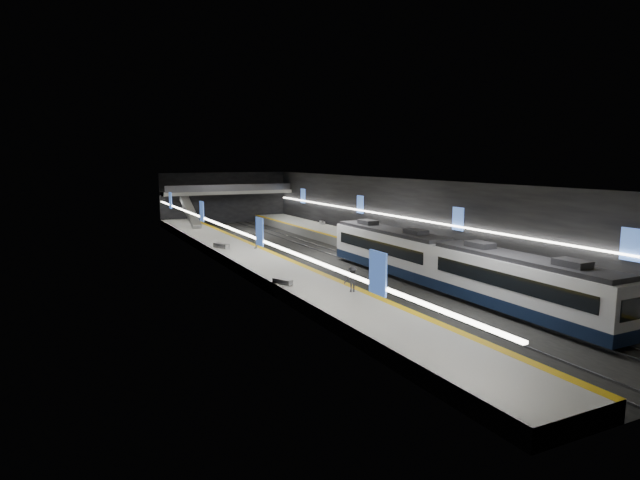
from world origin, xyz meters
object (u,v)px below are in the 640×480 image
escalator (190,212)px  bench_right_far (322,223)px  bench_left_far (221,246)px  passenger_left_a (256,241)px  bench_left_near (283,282)px  bench_right_near (486,264)px  passenger_right_a (464,258)px  passenger_left_b (352,279)px  train (444,263)px  passenger_right_b (438,249)px

escalator → bench_right_far: (17.00, -6.36, -1.69)m
bench_left_far → passenger_left_a: 3.63m
bench_right_far → passenger_left_a: bearing=-120.5°
bench_left_near → bench_right_near: size_ratio=1.00×
passenger_right_a → passenger_left_b: 13.09m
bench_right_near → passenger_right_a: 2.13m
bench_left_far → passenger_right_a: size_ratio=1.26×
train → passenger_right_a: bearing=31.2°
passenger_right_b → train: bearing=-162.8°
bench_left_far → passenger_left_b: size_ratio=1.13×
bench_right_near → bench_right_far: (0.92, 32.94, 0.01)m
escalator → passenger_right_a: (14.14, -38.64, -1.10)m
passenger_right_b → passenger_left_a: size_ratio=1.22×
train → escalator: size_ratio=3.76×
escalator → passenger_right_a: size_ratio=4.99×
passenger_right_b → passenger_left_a: passenger_right_b is taller
bench_right_near → passenger_left_a: 22.75m
passenger_right_b → passenger_left_b: passenger_right_b is taller
bench_left_near → passenger_right_a: 16.19m
train → bench_left_near: bearing=163.3°
bench_right_near → passenger_right_b: bearing=117.7°
bench_left_far → passenger_left_b: bearing=-104.3°
train → passenger_left_b: bearing=-175.6°
escalator → bench_right_near: size_ratio=4.89×
escalator → passenger_left_b: bearing=-88.0°
bench_left_far → passenger_right_b: size_ratio=1.02×
escalator → bench_right_near: (16.08, -39.30, -1.70)m
bench_right_near → passenger_left_a: size_ratio=1.01×
passenger_left_b → bench_right_far: bearing=-97.8°
train → passenger_right_b: size_ratio=15.19×
passenger_right_a → passenger_left_a: bearing=19.5°
bench_right_near → escalator: bearing=120.0°
train → bench_right_near: 6.43m
passenger_left_a → escalator: bearing=-171.4°
passenger_left_a → passenger_left_b: size_ratio=0.90×
bench_right_far → passenger_left_b: 38.71m
passenger_left_b → bench_left_near: bearing=-35.2°
bench_left_near → passenger_right_a: bearing=-28.5°
bench_left_near → passenger_left_b: (3.44, -4.26, 0.70)m
bench_right_far → passenger_right_b: passenger_right_b is taller
bench_right_far → passenger_left_a: 21.78m
bench_left_far → passenger_right_a: (15.64, -18.70, 0.55)m
bench_left_near → passenger_right_b: (16.47, 2.68, 0.79)m
escalator → bench_left_far: size_ratio=3.96×
bench_right_far → passenger_right_a: bearing=-80.6°
bench_left_far → bench_right_near: 26.14m
bench_right_far → passenger_left_b: passenger_left_b is taller
train → passenger_left_a: (-8.40, 19.39, -0.39)m
bench_left_near → train: bearing=-41.4°
train → bench_right_near: bearing=16.9°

